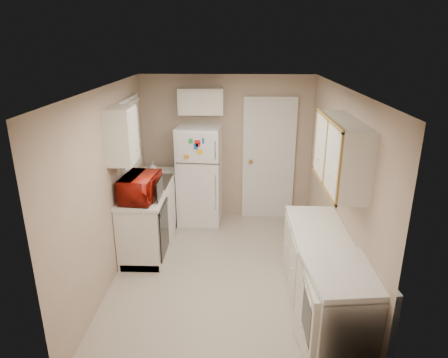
{
  "coord_description": "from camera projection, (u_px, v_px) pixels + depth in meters",
  "views": [
    {
      "loc": [
        0.16,
        -4.52,
        2.91
      ],
      "look_at": [
        0.0,
        0.5,
        1.15
      ],
      "focal_mm": 32.0,
      "sensor_mm": 36.0,
      "label": 1
    }
  ],
  "objects": [
    {
      "name": "refrigerator",
      "position": [
        200.0,
        176.0,
        6.49
      ],
      "size": [
        0.72,
        0.7,
        1.64
      ],
      "primitive_type": "cube",
      "rotation": [
        0.0,
        0.0,
        -0.07
      ],
      "color": "silver",
      "rests_on": "floor"
    },
    {
      "name": "window_blinds",
      "position": [
        131.0,
        136.0,
        5.74
      ],
      "size": [
        0.1,
        0.98,
        1.08
      ],
      "primitive_type": "cube",
      "color": "silver",
      "rests_on": "wall_left"
    },
    {
      "name": "wall_front",
      "position": [
        214.0,
        277.0,
        3.05
      ],
      "size": [
        2.8,
        2.8,
        0.0
      ],
      "primitive_type": "plane",
      "color": "tan",
      "rests_on": "floor"
    },
    {
      "name": "floor",
      "position": [
        223.0,
        274.0,
        5.24
      ],
      "size": [
        3.8,
        3.8,
        0.0
      ],
      "primitive_type": "plane",
      "color": "beige",
      "rests_on": "ground"
    },
    {
      "name": "left_counter",
      "position": [
        152.0,
        213.0,
        5.97
      ],
      "size": [
        0.6,
        1.8,
        0.9
      ],
      "primitive_type": "cube",
      "color": "silver",
      "rests_on": "floor"
    },
    {
      "name": "dishwasher",
      "position": [
        164.0,
        229.0,
        5.38
      ],
      "size": [
        0.03,
        0.58,
        0.72
      ],
      "primitive_type": "cube",
      "color": "black",
      "rests_on": "floor"
    },
    {
      "name": "interior_door",
      "position": [
        269.0,
        160.0,
        6.63
      ],
      "size": [
        0.86,
        0.06,
        2.08
      ],
      "primitive_type": "cube",
      "color": "silver",
      "rests_on": "floor"
    },
    {
      "name": "wall_left",
      "position": [
        109.0,
        187.0,
        4.88
      ],
      "size": [
        3.8,
        3.8,
        0.0
      ],
      "primitive_type": "plane",
      "color": "tan",
      "rests_on": "floor"
    },
    {
      "name": "cabinet_over_fridge",
      "position": [
        201.0,
        101.0,
        6.24
      ],
      "size": [
        0.7,
        0.3,
        0.4
      ],
      "primitive_type": "cube",
      "color": "silver",
      "rests_on": "wall_back"
    },
    {
      "name": "sink",
      "position": [
        152.0,
        184.0,
        5.98
      ],
      "size": [
        0.54,
        0.74,
        0.16
      ],
      "primitive_type": "cube",
      "color": "gray",
      "rests_on": "left_counter"
    },
    {
      "name": "upper_cabinet_right",
      "position": [
        341.0,
        153.0,
        4.13
      ],
      "size": [
        0.3,
        1.2,
        0.7
      ],
      "primitive_type": "cube",
      "color": "silver",
      "rests_on": "wall_right"
    },
    {
      "name": "stove",
      "position": [
        340.0,
        315.0,
        3.71
      ],
      "size": [
        0.74,
        0.87,
        0.98
      ],
      "primitive_type": "cube",
      "rotation": [
        0.0,
        0.0,
        0.11
      ],
      "color": "silver",
      "rests_on": "floor"
    },
    {
      "name": "ceiling",
      "position": [
        223.0,
        88.0,
        4.44
      ],
      "size": [
        3.8,
        3.8,
        0.0
      ],
      "primitive_type": "plane",
      "color": "white",
      "rests_on": "floor"
    },
    {
      "name": "wall_back",
      "position": [
        227.0,
        148.0,
        6.63
      ],
      "size": [
        2.8,
        2.8,
        0.0
      ],
      "primitive_type": "plane",
      "color": "tan",
      "rests_on": "floor"
    },
    {
      "name": "soap_bottle",
      "position": [
        153.0,
        168.0,
        6.27
      ],
      "size": [
        0.12,
        0.12,
        0.2
      ],
      "primitive_type": "imported",
      "rotation": [
        0.0,
        0.0,
        0.39
      ],
      "color": "silver",
      "rests_on": "left_counter"
    },
    {
      "name": "wall_right",
      "position": [
        339.0,
        190.0,
        4.8
      ],
      "size": [
        3.8,
        3.8,
        0.0
      ],
      "primitive_type": "plane",
      "color": "tan",
      "rests_on": "floor"
    },
    {
      "name": "microwave",
      "position": [
        141.0,
        189.0,
        5.26
      ],
      "size": [
        0.64,
        0.4,
        0.41
      ],
      "primitive_type": "imported",
      "rotation": [
        0.0,
        0.0,
        1.47
      ],
      "color": "#9F160B",
      "rests_on": "left_counter"
    },
    {
      "name": "upper_cabinet_left",
      "position": [
        121.0,
        135.0,
        4.89
      ],
      "size": [
        0.3,
        0.45,
        0.7
      ],
      "primitive_type": "cube",
      "color": "silver",
      "rests_on": "wall_left"
    },
    {
      "name": "right_counter",
      "position": [
        322.0,
        281.0,
        4.3
      ],
      "size": [
        0.6,
        2.0,
        0.9
      ],
      "primitive_type": "cube",
      "color": "silver",
      "rests_on": "floor"
    }
  ]
}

